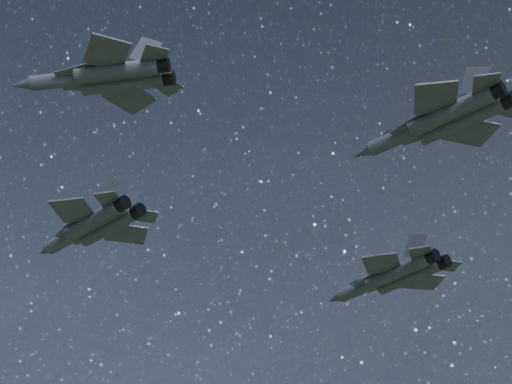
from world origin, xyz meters
The scene contains 4 objects.
jet_lead centered at (-23.91, -3.04, 155.50)m, with size 18.81×13.05×4.72m.
jet_left centered at (-0.31, 24.13, 153.70)m, with size 19.09×13.00×4.80m.
jet_right centered at (-6.35, -19.61, 157.10)m, with size 15.27×10.00×3.94m.
jet_slot centered at (15.21, 3.48, 157.63)m, with size 17.86×12.51×4.50m.
Camera 1 is at (34.21, -55.75, 112.29)m, focal length 55.00 mm.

